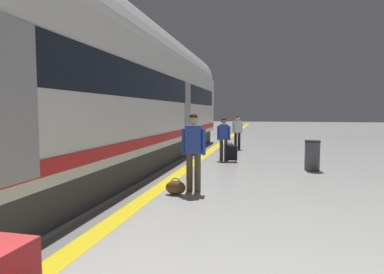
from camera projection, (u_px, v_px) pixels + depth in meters
The scene contains 10 objects.
safety_line_strip at pixel (182, 172), 9.70m from camera, with size 0.36×80.00×0.01m, color yellow.
tactile_edge_band at pixel (172, 171), 9.76m from camera, with size 0.55×80.00×0.01m, color slate.
high_speed_train at pixel (86, 83), 8.23m from camera, with size 2.94×27.08×4.97m.
passenger_near at pixel (194, 147), 7.24m from camera, with size 0.54×0.22×1.73m.
duffel_bag_near at pixel (176, 187), 7.04m from camera, with size 0.44×0.26×0.36m.
passenger_mid at pixel (237, 130), 15.51m from camera, with size 0.48×0.27×1.59m.
duffel_bag_mid at pixel (230, 146), 15.31m from camera, with size 0.44×0.26×0.36m.
passenger_far at pixel (224, 136), 11.92m from camera, with size 0.49×0.20×1.55m.
suitcase_far at pixel (232, 153), 11.64m from camera, with size 0.41×0.30×0.57m.
waste_bin at pixel (312, 155), 9.94m from camera, with size 0.46×0.46×0.91m.
Camera 1 is at (1.61, 0.71, 1.78)m, focal length 30.72 mm.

